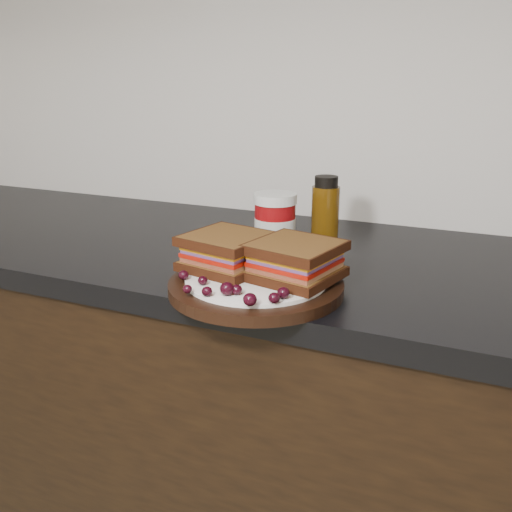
{
  "coord_description": "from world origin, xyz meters",
  "views": [
    {
      "loc": [
        0.62,
        0.7,
        1.23
      ],
      "look_at": [
        0.28,
        1.48,
        0.96
      ],
      "focal_mm": 40.0,
      "sensor_mm": 36.0,
      "label": 1
    }
  ],
  "objects": [
    {
      "name": "grape_4",
      "position": [
        0.27,
        1.39,
        0.93
      ],
      "size": [
        0.02,
        0.02,
        0.02
      ],
      "primitive_type": "ellipsoid",
      "color": "black",
      "rests_on": "plate"
    },
    {
      "name": "grape_10",
      "position": [
        0.37,
        1.48,
        0.93
      ],
      "size": [
        0.02,
        0.02,
        0.02
      ],
      "primitive_type": "ellipsoid",
      "color": "black",
      "rests_on": "plate"
    },
    {
      "name": "grape_6",
      "position": [
        0.32,
        1.37,
        0.93
      ],
      "size": [
        0.02,
        0.02,
        0.02
      ],
      "primitive_type": "ellipsoid",
      "color": "black",
      "rests_on": "plate"
    },
    {
      "name": "grape_2",
      "position": [
        0.21,
        1.38,
        0.93
      ],
      "size": [
        0.01,
        0.01,
        0.01
      ],
      "primitive_type": "ellipsoid",
      "color": "black",
      "rests_on": "plate"
    },
    {
      "name": "grape_18",
      "position": [
        0.19,
        1.5,
        0.93
      ],
      "size": [
        0.02,
        0.02,
        0.02
      ],
      "primitive_type": "ellipsoid",
      "color": "black",
      "rests_on": "plate"
    },
    {
      "name": "wall_back",
      "position": [
        0.0,
        2.0,
        1.35
      ],
      "size": [
        4.0,
        0.01,
        2.7
      ],
      "primitive_type": "cube",
      "color": "white",
      "rests_on": "ground_plane"
    },
    {
      "name": "grape_8",
      "position": [
        0.35,
        1.42,
        0.93
      ],
      "size": [
        0.02,
        0.02,
        0.02
      ],
      "primitive_type": "ellipsoid",
      "color": "black",
      "rests_on": "plate"
    },
    {
      "name": "sandwich_left",
      "position": [
        0.22,
        1.5,
        0.95
      ],
      "size": [
        0.15,
        0.15,
        0.06
      ],
      "primitive_type": null,
      "rotation": [
        0.0,
        0.0,
        -0.2
      ],
      "color": "brown",
      "rests_on": "plate"
    },
    {
      "name": "grape_17",
      "position": [
        0.22,
        1.53,
        0.93
      ],
      "size": [
        0.02,
        0.02,
        0.02
      ],
      "primitive_type": "ellipsoid",
      "color": "black",
      "rests_on": "plate"
    },
    {
      "name": "condiment_jar",
      "position": [
        0.23,
        1.67,
        0.96
      ],
      "size": [
        0.08,
        0.08,
        0.12
      ],
      "primitive_type": "cylinder",
      "rotation": [
        0.0,
        0.0,
        -0.03
      ],
      "color": "maroon",
      "rests_on": "countertop"
    },
    {
      "name": "sandwich_right",
      "position": [
        0.34,
        1.5,
        0.95
      ],
      "size": [
        0.15,
        0.15,
        0.06
      ],
      "primitive_type": null,
      "rotation": [
        0.0,
        0.0,
        -0.21
      ],
      "color": "brown",
      "rests_on": "plate"
    },
    {
      "name": "grape_5",
      "position": [
        0.28,
        1.4,
        0.93
      ],
      "size": [
        0.02,
        0.02,
        0.02
      ],
      "primitive_type": "ellipsoid",
      "color": "black",
      "rests_on": "plate"
    },
    {
      "name": "grape_11",
      "position": [
        0.35,
        1.5,
        0.93
      ],
      "size": [
        0.02,
        0.02,
        0.01
      ],
      "primitive_type": "ellipsoid",
      "color": "black",
      "rests_on": "plate"
    },
    {
      "name": "grape_12",
      "position": [
        0.34,
        1.51,
        0.93
      ],
      "size": [
        0.02,
        0.02,
        0.02
      ],
      "primitive_type": "ellipsoid",
      "color": "black",
      "rests_on": "plate"
    },
    {
      "name": "grape_13",
      "position": [
        0.23,
        1.54,
        0.93
      ],
      "size": [
        0.02,
        0.02,
        0.02
      ],
      "primitive_type": "ellipsoid",
      "color": "black",
      "rests_on": "plate"
    },
    {
      "name": "grape_1",
      "position": [
        0.22,
        1.42,
        0.93
      ],
      "size": [
        0.02,
        0.02,
        0.01
      ],
      "primitive_type": "ellipsoid",
      "color": "black",
      "rests_on": "plate"
    },
    {
      "name": "grape_16",
      "position": [
        0.19,
        1.46,
        0.93
      ],
      "size": [
        0.02,
        0.02,
        0.02
      ],
      "primitive_type": "ellipsoid",
      "color": "black",
      "rests_on": "plate"
    },
    {
      "name": "plate",
      "position": [
        0.28,
        1.48,
        0.91
      ],
      "size": [
        0.28,
        0.28,
        0.02
      ],
      "primitive_type": "cylinder",
      "color": "black",
      "rests_on": "countertop"
    },
    {
      "name": "grape_19",
      "position": [
        0.19,
        1.5,
        0.93
      ],
      "size": [
        0.02,
        0.02,
        0.02
      ],
      "primitive_type": "ellipsoid",
      "color": "black",
      "rests_on": "plate"
    },
    {
      "name": "base_cabinets",
      "position": [
        0.0,
        1.7,
        0.43
      ],
      "size": [
        3.96,
        0.58,
        0.86
      ],
      "primitive_type": "cube",
      "color": "black",
      "rests_on": "ground_plane"
    },
    {
      "name": "grape_14",
      "position": [
        0.22,
        1.51,
        0.93
      ],
      "size": [
        0.02,
        0.02,
        0.02
      ],
      "primitive_type": "ellipsoid",
      "color": "black",
      "rests_on": "plate"
    },
    {
      "name": "grape_0",
      "position": [
        0.18,
        1.43,
        0.93
      ],
      "size": [
        0.02,
        0.02,
        0.02
      ],
      "primitive_type": "ellipsoid",
      "color": "black",
      "rests_on": "plate"
    },
    {
      "name": "grape_3",
      "position": [
        0.25,
        1.38,
        0.93
      ],
      "size": [
        0.02,
        0.02,
        0.01
      ],
      "primitive_type": "ellipsoid",
      "color": "black",
      "rests_on": "plate"
    },
    {
      "name": "grape_7",
      "position": [
        0.35,
        1.39,
        0.93
      ],
      "size": [
        0.02,
        0.02,
        0.02
      ],
      "primitive_type": "ellipsoid",
      "color": "black",
      "rests_on": "plate"
    },
    {
      "name": "oil_bottle",
      "position": [
        0.31,
        1.74,
        0.97
      ],
      "size": [
        0.07,
        0.07,
        0.15
      ],
      "primitive_type": "cylinder",
      "rotation": [
        0.0,
        0.0,
        0.33
      ],
      "color": "#4B2E07",
      "rests_on": "countertop"
    },
    {
      "name": "grape_15",
      "position": [
        0.21,
        1.5,
        0.93
      ],
      "size": [
        0.02,
        0.02,
        0.02
      ],
      "primitive_type": "ellipsoid",
      "color": "black",
      "rests_on": "plate"
    },
    {
      "name": "countertop",
      "position": [
        0.0,
        1.7,
        0.88
      ],
      "size": [
        3.98,
        0.6,
        0.04
      ],
      "primitive_type": "cube",
      "color": "black",
      "rests_on": "base_cabinets"
    },
    {
      "name": "grape_9",
      "position": [
        0.33,
        1.46,
        0.93
      ],
      "size": [
        0.02,
        0.02,
        0.02
      ],
      "primitive_type": "ellipsoid",
      "color": "black",
      "rests_on": "plate"
    }
  ]
}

